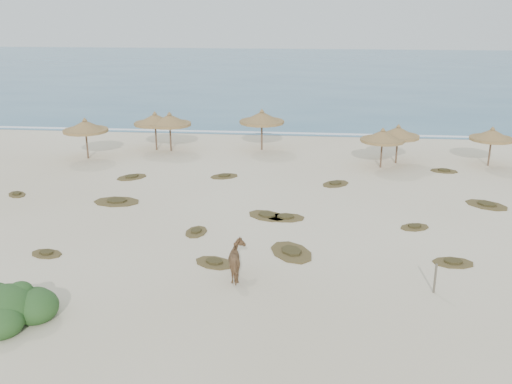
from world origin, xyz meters
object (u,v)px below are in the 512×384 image
palapa_0 (85,127)px  bush (7,308)px  palapa_1 (155,120)px  horse (238,261)px

palapa_0 → bush: palapa_0 is taller
palapa_0 → palapa_1: size_ratio=0.99×
palapa_0 → palapa_1: (4.33, 3.06, -0.01)m
palapa_1 → palapa_0: bearing=-144.8°
palapa_1 → bush: (1.39, -25.22, -1.83)m
palapa_0 → horse: (13.48, -18.02, -1.60)m
palapa_0 → bush: bearing=-75.5°
palapa_0 → palapa_1: palapa_0 is taller
horse → bush: horse is taller
palapa_0 → palapa_1: 5.30m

